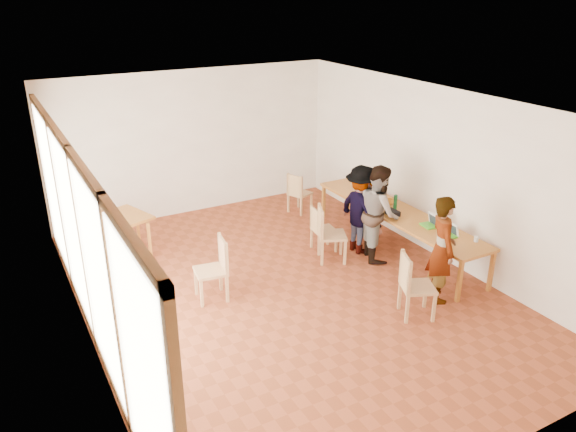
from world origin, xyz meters
TOP-DOWN VIEW (x-y plane):
  - ground at (0.00, 0.00)m, footprint 8.00×8.00m
  - wall_back at (0.00, 4.00)m, footprint 6.00×0.10m
  - wall_front at (0.00, -4.00)m, footprint 6.00×0.10m
  - wall_right at (3.00, 0.00)m, footprint 0.10×8.00m
  - window_wall at (-2.96, 0.00)m, footprint 0.10×8.00m
  - ceiling at (0.00, 0.00)m, footprint 6.00×8.00m
  - communal_table at (2.50, 0.39)m, footprint 0.80×4.00m
  - side_table at (-1.96, 2.56)m, footprint 0.90×0.90m
  - chair_near at (1.24, -1.49)m, footprint 0.61×0.61m
  - chair_mid at (1.13, 0.62)m, footprint 0.62×0.62m
  - chair_far at (1.24, 1.01)m, footprint 0.44×0.44m
  - chair_empty at (1.80, 2.80)m, footprint 0.53×0.53m
  - chair_spare at (-1.02, 0.36)m, footprint 0.53×0.53m
  - person_near at (1.96, -1.31)m, footprint 0.62×0.73m
  - person_mid at (2.01, 0.31)m, footprint 0.91×1.01m
  - person_far at (1.88, 0.64)m, footprint 0.64×1.07m
  - laptop_near at (2.58, -0.86)m, footprint 0.24×0.27m
  - laptop_mid at (2.57, -0.40)m, footprint 0.25×0.29m
  - laptop_far at (2.60, 1.44)m, footprint 0.20×0.23m
  - yellow_mug at (2.61, 0.74)m, footprint 0.17×0.17m
  - green_bottle at (2.52, 0.49)m, footprint 0.07×0.07m
  - clear_glass at (2.77, -1.23)m, footprint 0.07×0.07m
  - condiment_cup at (2.82, 2.08)m, footprint 0.08×0.08m
  - pink_phone at (2.50, -0.39)m, footprint 0.05×0.10m
  - black_pouch at (2.31, 0.30)m, footprint 0.16×0.26m

SIDE VIEW (x-z plane):
  - ground at x=0.00m, z-range 0.00..0.00m
  - chair_far at x=1.24m, z-range 0.29..0.74m
  - chair_empty at x=1.80m, z-range 0.30..0.77m
  - chair_near at x=1.24m, z-range 0.34..0.87m
  - chair_spare at x=-1.02m, z-range 0.35..0.88m
  - chair_mid at x=1.13m, z-range 0.35..0.88m
  - side_table at x=-1.96m, z-range 0.29..1.04m
  - communal_table at x=2.50m, z-range 0.33..1.08m
  - pink_phone at x=2.50m, z-range 0.75..0.76m
  - condiment_cup at x=2.82m, z-range 0.75..0.81m
  - clear_glass at x=2.77m, z-range 0.75..0.84m
  - black_pouch at x=2.31m, z-range 0.75..0.84m
  - laptop_far at x=2.60m, z-range 0.71..0.89m
  - yellow_mug at x=2.61m, z-range 0.75..0.86m
  - laptop_near at x=2.58m, z-range 0.70..0.92m
  - laptop_mid at x=2.57m, z-range 0.70..0.92m
  - person_far at x=1.88m, z-range 0.00..1.63m
  - person_near at x=1.96m, z-range 0.00..1.70m
  - person_mid at x=2.01m, z-range 0.00..1.71m
  - green_bottle at x=2.52m, z-range 0.75..1.03m
  - wall_back at x=0.00m, z-range 0.00..3.00m
  - wall_front at x=0.00m, z-range 0.00..3.00m
  - wall_right at x=3.00m, z-range 0.00..3.00m
  - window_wall at x=-2.96m, z-range 0.00..3.00m
  - ceiling at x=0.00m, z-range 3.00..3.04m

